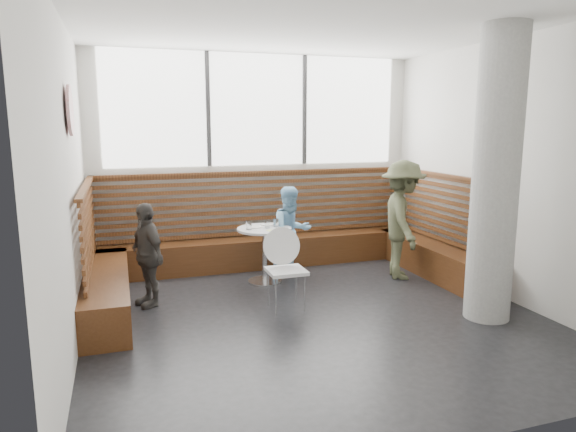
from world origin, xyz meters
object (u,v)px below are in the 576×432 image
object	(u,v)px
child_left	(147,255)
cafe_table	(264,244)
cafe_chair	(284,262)
child_back	(291,232)
concrete_column	(496,177)
adult_man	(402,220)

from	to	relation	value
child_left	cafe_table	bearing A→B (deg)	83.62
cafe_chair	child_left	xyz separation A→B (m)	(-1.54, 0.58, 0.07)
child_back	child_left	world-z (taller)	child_back
concrete_column	child_left	size ratio (longest dim) A/B	2.55
concrete_column	adult_man	world-z (taller)	concrete_column
concrete_column	child_left	xyz separation A→B (m)	(-3.62, 1.61, -0.97)
concrete_column	child_left	bearing A→B (deg)	156.00
cafe_table	child_left	world-z (taller)	child_left
cafe_table	child_left	xyz separation A→B (m)	(-1.58, -0.43, 0.08)
cafe_table	child_left	bearing A→B (deg)	-164.80
cafe_chair	cafe_table	bearing A→B (deg)	88.28
cafe_chair	adult_man	bearing A→B (deg)	18.59
child_back	child_left	bearing A→B (deg)	-178.18
concrete_column	cafe_table	distance (m)	3.07
child_left	cafe_chair	bearing A→B (deg)	47.72
cafe_table	child_left	distance (m)	1.64
child_left	adult_man	bearing A→B (deg)	69.39
adult_man	cafe_table	bearing A→B (deg)	97.50
cafe_chair	adult_man	distance (m)	2.08
cafe_chair	concrete_column	bearing A→B (deg)	-25.92
adult_man	child_back	bearing A→B (deg)	89.29
cafe_table	adult_man	size ratio (longest dim) A/B	0.46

